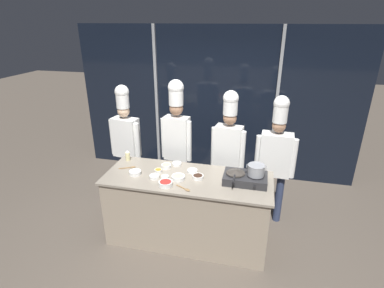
# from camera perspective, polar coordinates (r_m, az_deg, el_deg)

# --- Properties ---
(ground_plane) EXTENTS (24.00, 24.00, 0.00)m
(ground_plane) POSITION_cam_1_polar(r_m,az_deg,el_deg) (4.31, -0.79, -17.28)
(ground_plane) COLOR brown
(window_wall_back) EXTENTS (5.08, 0.09, 2.70)m
(window_wall_back) POSITION_cam_1_polar(r_m,az_deg,el_deg) (5.46, 4.26, 7.60)
(window_wall_back) COLOR black
(window_wall_back) RESTS_ON ground_plane
(demo_counter) EXTENTS (2.11, 0.81, 0.94)m
(demo_counter) POSITION_cam_1_polar(r_m,az_deg,el_deg) (4.02, -0.83, -12.16)
(demo_counter) COLOR gray
(demo_counter) RESTS_ON ground_plane
(portable_stove) EXTENTS (0.52, 0.35, 0.11)m
(portable_stove) POSITION_cam_1_polar(r_m,az_deg,el_deg) (3.70, 10.09, -6.43)
(portable_stove) COLOR #28282B
(portable_stove) RESTS_ON demo_counter
(frying_pan) EXTENTS (0.23, 0.40, 0.04)m
(frying_pan) POSITION_cam_1_polar(r_m,az_deg,el_deg) (3.67, 8.29, -5.24)
(frying_pan) COLOR #38332D
(frying_pan) RESTS_ON portable_stove
(stock_pot) EXTENTS (0.23, 0.20, 0.13)m
(stock_pot) POSITION_cam_1_polar(r_m,az_deg,el_deg) (3.64, 12.12, -4.82)
(stock_pot) COLOR #93969B
(stock_pot) RESTS_ON portable_stove
(squeeze_bottle_oil) EXTENTS (0.06, 0.06, 0.15)m
(squeeze_bottle_oil) POSITION_cam_1_polar(r_m,az_deg,el_deg) (4.28, -12.17, -2.14)
(squeeze_bottle_oil) COLOR beige
(squeeze_bottle_oil) RESTS_ON demo_counter
(prep_bowl_bean_sprouts) EXTENTS (0.13, 0.13, 0.03)m
(prep_bowl_bean_sprouts) POSITION_cam_1_polar(r_m,az_deg,el_deg) (4.07, -2.94, -3.77)
(prep_bowl_bean_sprouts) COLOR white
(prep_bowl_bean_sprouts) RESTS_ON demo_counter
(prep_bowl_onion) EXTENTS (0.09, 0.09, 0.04)m
(prep_bowl_onion) POSITION_cam_1_polar(r_m,az_deg,el_deg) (3.74, -5.15, -6.32)
(prep_bowl_onion) COLOR white
(prep_bowl_onion) RESTS_ON demo_counter
(prep_bowl_rice) EXTENTS (0.15, 0.15, 0.05)m
(prep_bowl_rice) POSITION_cam_1_polar(r_m,az_deg,el_deg) (3.89, -10.77, -5.32)
(prep_bowl_rice) COLOR white
(prep_bowl_rice) RESTS_ON demo_counter
(prep_bowl_shrimp) EXTENTS (0.17, 0.17, 0.05)m
(prep_bowl_shrimp) POSITION_cam_1_polar(r_m,az_deg,el_deg) (3.72, -2.64, -6.33)
(prep_bowl_shrimp) COLOR white
(prep_bowl_shrimp) RESTS_ON demo_counter
(prep_bowl_chicken) EXTENTS (0.14, 0.14, 0.04)m
(prep_bowl_chicken) POSITION_cam_1_polar(r_m,az_deg,el_deg) (3.88, 0.05, -5.12)
(prep_bowl_chicken) COLOR white
(prep_bowl_chicken) RESTS_ON demo_counter
(prep_bowl_bell_pepper) EXTENTS (0.17, 0.17, 0.06)m
(prep_bowl_bell_pepper) POSITION_cam_1_polar(r_m,az_deg,el_deg) (3.59, -5.05, -7.45)
(prep_bowl_bell_pepper) COLOR white
(prep_bowl_bell_pepper) RESTS_ON demo_counter
(prep_bowl_carrots) EXTENTS (0.10, 0.10, 0.05)m
(prep_bowl_carrots) POSITION_cam_1_polar(r_m,az_deg,el_deg) (3.89, -6.45, -5.08)
(prep_bowl_carrots) COLOR white
(prep_bowl_carrots) RESTS_ON demo_counter
(prep_bowl_garlic) EXTENTS (0.12, 0.12, 0.04)m
(prep_bowl_garlic) POSITION_cam_1_polar(r_m,az_deg,el_deg) (3.77, -7.18, -6.15)
(prep_bowl_garlic) COLOR white
(prep_bowl_garlic) RESTS_ON demo_counter
(prep_bowl_soy_glaze) EXTENTS (0.14, 0.14, 0.05)m
(prep_bowl_soy_glaze) POSITION_cam_1_polar(r_m,az_deg,el_deg) (3.74, 1.15, -6.18)
(prep_bowl_soy_glaze) COLOR white
(prep_bowl_soy_glaze) RESTS_ON demo_counter
(prep_bowl_ginger) EXTENTS (0.13, 0.13, 0.05)m
(prep_bowl_ginger) POSITION_cam_1_polar(r_m,az_deg,el_deg) (4.00, -4.93, -4.17)
(prep_bowl_ginger) COLOR white
(prep_bowl_ginger) RESTS_ON demo_counter
(serving_spoon_slotted) EXTENTS (0.20, 0.13, 0.02)m
(serving_spoon_slotted) POSITION_cam_1_polar(r_m,az_deg,el_deg) (3.52, -1.25, -8.57)
(serving_spoon_slotted) COLOR olive
(serving_spoon_slotted) RESTS_ON demo_counter
(serving_spoon_solid) EXTENTS (0.21, 0.12, 0.02)m
(serving_spoon_solid) POSITION_cam_1_polar(r_m,az_deg,el_deg) (4.08, -11.63, -4.37)
(serving_spoon_solid) COLOR olive
(serving_spoon_solid) RESTS_ON demo_counter
(chef_head) EXTENTS (0.52, 0.27, 1.89)m
(chef_head) POSITION_cam_1_polar(r_m,az_deg,el_deg) (4.73, -12.51, 1.51)
(chef_head) COLOR #2D3856
(chef_head) RESTS_ON ground_plane
(chef_sous) EXTENTS (0.47, 0.23, 2.01)m
(chef_sous) POSITION_cam_1_polar(r_m,az_deg,el_deg) (4.38, -2.92, 2.02)
(chef_sous) COLOR #4C4C51
(chef_sous) RESTS_ON ground_plane
(chef_line) EXTENTS (0.49, 0.25, 1.90)m
(chef_line) POSITION_cam_1_polar(r_m,az_deg,el_deg) (4.25, 6.96, -0.05)
(chef_line) COLOR #4C4C51
(chef_line) RESTS_ON ground_plane
(chef_pastry) EXTENTS (0.55, 0.24, 1.88)m
(chef_pastry) POSITION_cam_1_polar(r_m,az_deg,el_deg) (4.25, 15.65, -1.76)
(chef_pastry) COLOR #2D3856
(chef_pastry) RESTS_ON ground_plane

